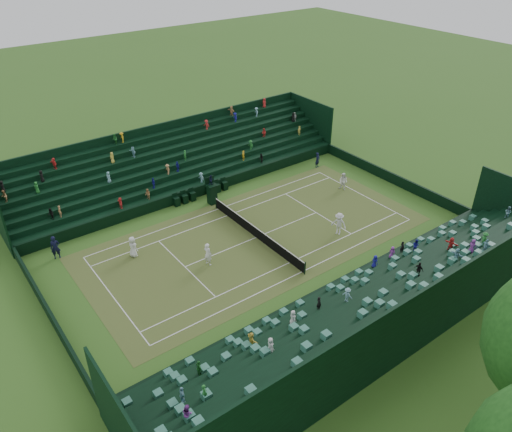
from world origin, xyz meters
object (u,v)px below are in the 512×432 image
at_px(tennis_net, 256,232).
at_px(player_far_west, 343,182).
at_px(player_far_east, 339,224).
at_px(umpire_chair, 212,191).
at_px(player_near_west, 133,247).
at_px(player_near_east, 208,254).

distance_m(tennis_net, player_far_west, 11.33).
xyz_separation_m(player_far_west, player_far_east, (5.09, -5.61, 0.12)).
bearing_deg(player_far_east, umpire_chair, -177.90).
relative_size(umpire_chair, player_far_east, 1.45).
bearing_deg(player_near_west, umpire_chair, -86.33).
bearing_deg(umpire_chair, player_far_west, 65.56).
distance_m(player_near_west, player_near_east, 5.71).
xyz_separation_m(tennis_net, player_far_west, (-1.66, 11.20, 0.30)).
bearing_deg(player_far_east, player_near_west, -141.70).
height_order(player_near_east, player_far_east, player_far_east).
relative_size(tennis_net, player_far_west, 7.08).
distance_m(player_near_west, player_far_west, 20.05).
xyz_separation_m(player_near_west, player_far_west, (1.78, 19.97, -0.02)).
distance_m(player_near_east, player_far_west, 16.23).
xyz_separation_m(player_near_east, player_far_west, (-2.38, 16.05, -0.09)).
bearing_deg(umpire_chair, player_near_east, -34.15).
distance_m(player_far_west, player_far_east, 7.58).
bearing_deg(player_far_west, player_near_west, -109.61).
height_order(player_near_west, player_far_west, player_near_west).
bearing_deg(player_near_east, player_near_west, 25.83).
bearing_deg(player_near_east, player_far_west, -98.98).
bearing_deg(umpire_chair, player_near_west, -70.07).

